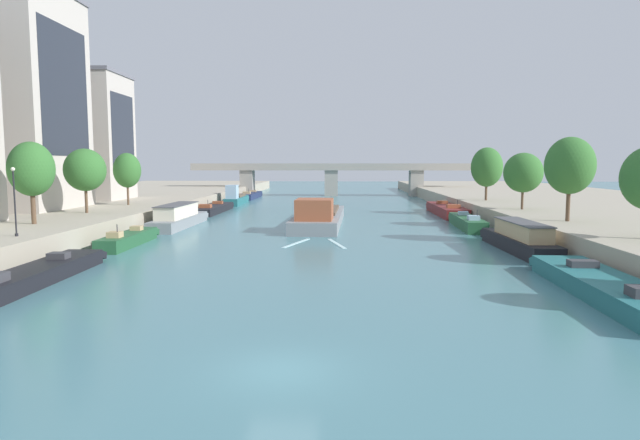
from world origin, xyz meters
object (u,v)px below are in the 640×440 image
Objects in this scene: moored_boat_right_upstream at (467,222)px; tree_left_midway at (127,170)px; moored_boat_left_end at (213,209)px; moored_boat_right_end at (446,210)px; moored_boat_left_far at (129,239)px; moored_boat_left_downstream at (179,217)px; moored_boat_right_second at (519,239)px; bridge_far at (331,175)px; moored_boat_left_gap_after at (251,195)px; lamppost_left_bank at (15,199)px; moored_boat_left_lone at (236,198)px; moored_boat_right_near at (605,287)px; tree_right_end_of_row at (487,167)px; tree_left_nearest at (31,169)px; tree_left_second at (85,170)px; moored_boat_left_midway at (35,275)px; barge_midriver at (319,216)px; tree_right_nearest at (570,166)px; tree_right_past_mid at (523,173)px.

moored_boat_right_upstream is 40.69m from tree_left_midway.
moored_boat_right_end is at bearing -4.34° from moored_boat_left_end.
moored_boat_left_far is 14.09m from moored_boat_left_downstream.
moored_boat_right_upstream is at bearing 91.72° from moored_boat_right_second.
moored_boat_left_far is 75.52m from bridge_far.
moored_boat_left_downstream is 1.10× the size of moored_boat_right_second.
moored_boat_right_end is (33.22, -35.27, 0.10)m from moored_boat_left_gap_after.
moored_boat_left_gap_after is 75.10m from moored_boat_right_second.
bridge_far is at bearing 76.13° from lamppost_left_bank.
moored_boat_right_end is 46.90m from bridge_far.
tree_left_midway reaches higher than moored_boat_left_lone.
tree_right_end_of_row is at bearing 83.00° from moored_boat_right_near.
moored_boat_right_second reaches higher than moored_boat_left_end.
moored_boat_left_far is at bearing -138.00° from moored_boat_right_end.
moored_boat_right_end reaches higher than moored_boat_left_end.
moored_boat_right_second is (32.77, -50.41, 0.02)m from moored_boat_left_lone.
tree_left_second is at bearing 91.58° from tree_left_nearest.
tree_right_end_of_row is (38.22, 15.09, 5.51)m from moored_boat_left_downstream.
moored_boat_left_midway is 0.95× the size of moored_boat_right_near.
moored_boat_left_lone is at bearing 116.34° from moored_boat_right_near.
tree_left_second reaches higher than moored_boat_right_upstream.
moored_boat_right_end is 54.71m from lamppost_left_bank.
moored_boat_left_lone reaches higher than moored_boat_right_near.
tree_left_midway reaches higher than barge_midriver.
moored_boat_left_downstream is 1.12× the size of moored_boat_left_lone.
tree_left_nearest is at bearing 119.46° from moored_boat_left_midway.
barge_midriver is at bearing -45.09° from moored_boat_left_end.
moored_boat_left_lone is 60.12m from moored_boat_right_second.
tree_right_end_of_row is (38.62, -3.33, 6.07)m from moored_boat_left_end.
moored_boat_left_lone is at bearing 116.31° from barge_midriver.
moored_boat_right_second is at bearing -14.48° from tree_left_second.
moored_boat_left_gap_after is 88.92m from moored_boat_right_near.
tree_right_nearest reaches higher than barge_midriver.
moored_boat_left_downstream is 1.18× the size of moored_boat_right_upstream.
tree_left_midway is (-40.72, -10.83, 5.60)m from moored_boat_right_end.
lamppost_left_bank is at bearing -164.74° from tree_right_nearest.
tree_left_nearest reaches higher than tree_right_past_mid.
tree_right_past_mid reaches higher than moored_boat_left_lone.
tree_right_end_of_row is at bearing -4.92° from moored_boat_left_end.
moored_boat_right_near is at bearing -32.53° from tree_left_second.
barge_midriver is 1.40× the size of moored_boat_right_end.
moored_boat_left_end is 1.23× the size of moored_boat_right_upstream.
moored_boat_right_near is 0.26× the size of bridge_far.
barge_midriver reaches higher than moored_boat_left_far.
moored_boat_right_upstream is at bearing 0.14° from moored_boat_left_downstream.
moored_boat_right_upstream reaches higher than moored_boat_left_midway.
moored_boat_left_end is 2.15× the size of tree_right_nearest.
tree_right_past_mid is (38.32, -33.80, 5.09)m from moored_boat_left_lone.
tree_right_past_mid is (5.83, 31.83, 5.56)m from moored_boat_right_near.
tree_left_midway reaches higher than tree_right_past_mid.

